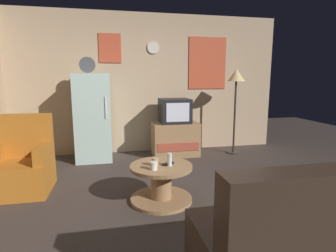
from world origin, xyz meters
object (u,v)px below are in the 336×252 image
Objects in this scene: fridge at (93,117)px; mug_ceramic_white at (154,166)px; remote_control at (168,164)px; mug_ceramic_tan at (155,162)px; coffee_table at (161,183)px; crt_tv at (175,111)px; standing_lamp at (236,82)px; armchair at (22,165)px; tv_stand at (175,139)px; couch at (322,240)px; wine_glass at (170,160)px.

mug_ceramic_white is (0.75, -2.02, -0.27)m from fridge.
mug_ceramic_white is 0.60× the size of remote_control.
mug_ceramic_tan is 0.16m from remote_control.
coffee_table is 8.00× the size of mug_ceramic_white.
standing_lamp is (1.14, -0.09, 0.52)m from crt_tv.
crt_tv is 3.60× the size of remote_control.
coffee_table is at bearing -21.38° from armchair.
crt_tv is 2.02m from mug_ceramic_tan.
coffee_table is (-0.60, -1.86, -0.09)m from tv_stand.
mug_ceramic_tan is (0.78, -1.88, -0.27)m from fridge.
mug_ceramic_tan is 0.09× the size of armchair.
mug_ceramic_white is at bearing 125.80° from couch.
wine_glass is (-1.65, -1.82, -0.85)m from standing_lamp.
mug_ceramic_tan is (-0.16, 0.04, -0.03)m from wine_glass.
fridge is 2.11× the size of tv_stand.
fridge is at bearing 117.04° from couch.
couch is (0.86, -1.48, 0.09)m from coffee_table.
remote_control is 0.09× the size of couch.
wine_glass is 1.67× the size of mug_ceramic_white.
standing_lamp is 2.80m from mug_ceramic_white.
tv_stand is at bearing 5.31° from crt_tv.
fridge reaches higher than wine_glass.
mug_ceramic_white is 0.05× the size of couch.
remote_control is (-0.01, 0.05, -0.06)m from wine_glass.
remote_control is at bearing -105.64° from tv_stand.
mug_ceramic_tan is at bearing 122.28° from couch.
crt_tv is at bearing 94.55° from couch.
couch reaches higher than tv_stand.
tv_stand is at bearing 74.97° from wine_glass.
tv_stand reaches higher than wine_glass.
coffee_table is 0.32m from mug_ceramic_white.
standing_lamp is at bearing 18.05° from armchair.
fridge is 3.79m from couch.
couch is (0.97, -1.34, -0.17)m from mug_ceramic_white.
mug_ceramic_tan is 1.74m from armchair.
mug_ceramic_white is at bearing -27.13° from armchair.
crt_tv reaches higher than couch.
wine_glass is at bearing -32.60° from coffee_table.
crt_tv is 3.60× the size of wine_glass.
crt_tv is at bearing 75.25° from wine_glass.
standing_lamp reaches higher than coffee_table.
fridge is 2.17m from mug_ceramic_white.
armchair is (-0.81, -1.22, -0.42)m from fridge.
wine_glass is (0.09, -0.06, 0.29)m from coffee_table.
couch is (0.27, -3.34, -0.52)m from crt_tv.
fridge is at bearing 114.59° from coffee_table.
couch reaches higher than remote_control.
tv_stand is 1.55m from standing_lamp.
standing_lamp is 17.67× the size of mug_ceramic_tan.
armchair is at bearing -152.06° from tv_stand.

